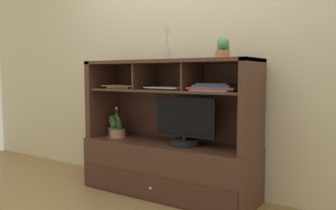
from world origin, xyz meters
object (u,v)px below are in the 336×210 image
(potted_succulent, at_px, (223,48))
(magazine_stack_centre, at_px, (168,88))
(tv_monitor, at_px, (184,125))
(diffuser_bottle, at_px, (167,54))
(magazine_stack_left, at_px, (125,86))
(potted_fern, at_px, (115,127))
(potted_orchid, at_px, (118,133))
(magazine_stack_right, at_px, (215,87))
(media_console, at_px, (168,153))

(potted_succulent, bearing_deg, magazine_stack_centre, -178.22)
(tv_monitor, relative_size, diffuser_bottle, 1.92)
(magazine_stack_left, bearing_deg, potted_fern, -149.11)
(magazine_stack_centre, distance_m, potted_succulent, 0.61)
(tv_monitor, relative_size, potted_succulent, 3.32)
(potted_orchid, distance_m, magazine_stack_right, 1.13)
(media_console, bearing_deg, magazine_stack_centre, -60.10)
(diffuser_bottle, bearing_deg, media_console, 90.00)
(media_console, relative_size, magazine_stack_right, 3.90)
(potted_orchid, bearing_deg, magazine_stack_centre, 1.62)
(magazine_stack_centre, distance_m, magazine_stack_right, 0.46)
(media_console, distance_m, magazine_stack_centre, 0.59)
(media_console, distance_m, magazine_stack_right, 0.77)
(media_console, height_order, potted_fern, media_console)
(potted_fern, relative_size, magazine_stack_centre, 0.61)
(media_console, distance_m, magazine_stack_left, 0.79)
(potted_orchid, relative_size, magazine_stack_right, 0.72)
(magazine_stack_left, bearing_deg, magazine_stack_right, -3.92)
(diffuser_bottle, bearing_deg, tv_monitor, -7.25)
(potted_orchid, xyz_separation_m, magazine_stack_left, (0.03, 0.07, 0.45))
(media_console, xyz_separation_m, magazine_stack_left, (-0.53, 0.03, 0.59))
(potted_succulent, bearing_deg, potted_orchid, -178.30)
(magazine_stack_right, height_order, potted_succulent, potted_succulent)
(tv_monitor, xyz_separation_m, potted_succulent, (0.33, 0.03, 0.65))
(tv_monitor, bearing_deg, potted_fern, 178.50)
(potted_fern, bearing_deg, media_console, 2.29)
(magazine_stack_left, bearing_deg, potted_orchid, -114.38)
(tv_monitor, relative_size, potted_orchid, 1.92)
(tv_monitor, bearing_deg, potted_orchid, -179.99)
(magazine_stack_right, bearing_deg, media_console, 174.99)
(media_console, bearing_deg, magazine_stack_right, -5.01)
(potted_orchid, xyz_separation_m, magazine_stack_right, (1.03, 0.00, 0.46))
(diffuser_bottle, bearing_deg, magazine_stack_centre, -26.03)
(magazine_stack_centre, bearing_deg, potted_orchid, -178.38)
(magazine_stack_left, distance_m, potted_succulent, 1.10)
(media_console, relative_size, potted_orchid, 5.40)
(potted_fern, distance_m, diffuser_bottle, 0.92)
(tv_monitor, distance_m, potted_fern, 0.81)
(potted_orchid, height_order, magazine_stack_centre, magazine_stack_centre)
(tv_monitor, height_order, magazine_stack_left, magazine_stack_left)
(tv_monitor, xyz_separation_m, magazine_stack_right, (0.28, 0.00, 0.33))
(media_console, bearing_deg, diffuser_bottle, -90.00)
(media_console, height_order, magazine_stack_right, media_console)
(media_console, xyz_separation_m, diffuser_bottle, (-0.00, -0.02, 0.88))
(diffuser_bottle, distance_m, potted_succulent, 0.53)
(media_console, height_order, potted_orchid, media_console)
(potted_fern, relative_size, magazine_stack_right, 0.56)
(diffuser_bottle, bearing_deg, potted_orchid, -177.48)
(media_console, xyz_separation_m, magazine_stack_right, (0.47, -0.04, 0.60))
(potted_fern, relative_size, potted_succulent, 1.33)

